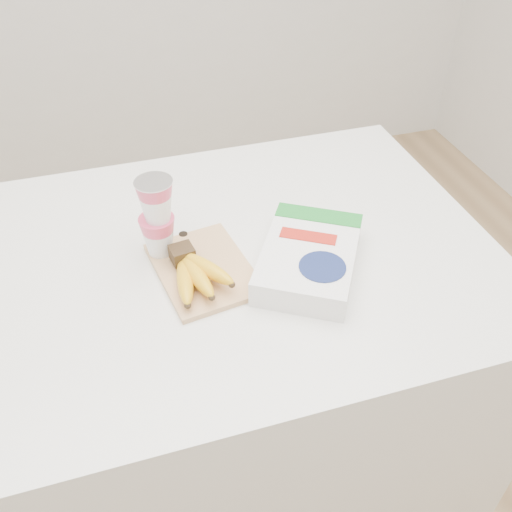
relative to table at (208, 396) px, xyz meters
The scene contains 6 objects.
room 0.85m from the table, ahead, with size 4.00×4.00×4.00m.
table is the anchor object (origin of this frame).
cutting_board 0.51m from the table, 79.21° to the right, with size 0.19×0.26×0.01m, color #DDAC79.
bananas 0.54m from the table, 101.23° to the right, with size 0.13×0.18×0.06m.
yogurt_stack 0.62m from the table, 156.07° to the left, with size 0.08×0.08×0.18m.
cereal_box 0.59m from the table, 24.61° to the right, with size 0.31×0.34×0.06m.
Camera 1 is at (-0.15, -0.95, 1.82)m, focal length 40.00 mm.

